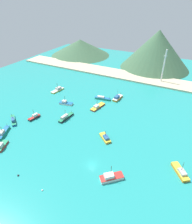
{
  "coord_description": "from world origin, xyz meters",
  "views": [
    {
      "loc": [
        25.79,
        -45.79,
        59.03
      ],
      "look_at": [
        -15.84,
        33.71,
        1.66
      ],
      "focal_mm": 30.16,
      "sensor_mm": 36.0,
      "label": 1
    }
  ],
  "objects_px": {
    "fishing_boat_3": "(117,98)",
    "fishing_boat_4": "(58,90)",
    "fishing_boat_2": "(2,146)",
    "fishing_boat_14": "(3,133)",
    "fishing_boat_12": "(180,172)",
    "buoy_0": "(18,175)",
    "fishing_boat_5": "(97,107)",
    "buoy_1": "(42,190)",
    "fishing_boat_7": "(105,138)",
    "fishing_boat_11": "(34,117)",
    "radio_tower": "(164,66)",
    "fishing_boat_8": "(66,117)",
    "fishing_boat_1": "(66,103)",
    "fishing_boat_13": "(111,177)",
    "fishing_boat_6": "(102,98)",
    "fishing_boat_10": "(13,120)"
  },
  "relations": [
    {
      "from": "fishing_boat_4",
      "to": "buoy_0",
      "type": "relative_size",
      "value": 13.96
    },
    {
      "from": "fishing_boat_13",
      "to": "radio_tower",
      "type": "height_order",
      "value": "radio_tower"
    },
    {
      "from": "fishing_boat_7",
      "to": "buoy_1",
      "type": "relative_size",
      "value": 12.5
    },
    {
      "from": "buoy_0",
      "to": "radio_tower",
      "type": "height_order",
      "value": "radio_tower"
    },
    {
      "from": "fishing_boat_14",
      "to": "buoy_1",
      "type": "relative_size",
      "value": 16.93
    },
    {
      "from": "fishing_boat_2",
      "to": "fishing_boat_14",
      "type": "xyz_separation_m",
      "value": [
        -7.03,
        6.72,
        0.01
      ]
    },
    {
      "from": "fishing_boat_5",
      "to": "fishing_boat_12",
      "type": "xyz_separation_m",
      "value": [
        50.57,
        -28.56,
        0.12
      ]
    },
    {
      "from": "fishing_boat_7",
      "to": "fishing_boat_11",
      "type": "distance_m",
      "value": 42.22
    },
    {
      "from": "fishing_boat_12",
      "to": "buoy_0",
      "type": "bearing_deg",
      "value": -151.23
    },
    {
      "from": "fishing_boat_4",
      "to": "buoy_1",
      "type": "distance_m",
      "value": 79.84
    },
    {
      "from": "fishing_boat_10",
      "to": "fishing_boat_13",
      "type": "xyz_separation_m",
      "value": [
        61.58,
        -9.49,
        0.15
      ]
    },
    {
      "from": "fishing_boat_1",
      "to": "fishing_boat_10",
      "type": "bearing_deg",
      "value": -116.15
    },
    {
      "from": "fishing_boat_3",
      "to": "fishing_boat_8",
      "type": "distance_m",
      "value": 38.02
    },
    {
      "from": "fishing_boat_1",
      "to": "fishing_boat_3",
      "type": "relative_size",
      "value": 0.94
    },
    {
      "from": "fishing_boat_5",
      "to": "fishing_boat_1",
      "type": "bearing_deg",
      "value": -164.71
    },
    {
      "from": "fishing_boat_11",
      "to": "fishing_boat_12",
      "type": "distance_m",
      "value": 76.25
    },
    {
      "from": "fishing_boat_6",
      "to": "buoy_1",
      "type": "distance_m",
      "value": 70.71
    },
    {
      "from": "fishing_boat_7",
      "to": "fishing_boat_14",
      "type": "xyz_separation_m",
      "value": [
        -45.81,
        -19.98,
        0.11
      ]
    },
    {
      "from": "fishing_boat_10",
      "to": "fishing_boat_13",
      "type": "bearing_deg",
      "value": -8.76
    },
    {
      "from": "fishing_boat_7",
      "to": "fishing_boat_8",
      "type": "relative_size",
      "value": 0.71
    },
    {
      "from": "fishing_boat_10",
      "to": "fishing_boat_3",
      "type": "bearing_deg",
      "value": 50.95
    },
    {
      "from": "fishing_boat_1",
      "to": "fishing_boat_7",
      "type": "distance_m",
      "value": 40.52
    },
    {
      "from": "fishing_boat_3",
      "to": "fishing_boat_4",
      "type": "relative_size",
      "value": 0.88
    },
    {
      "from": "fishing_boat_11",
      "to": "radio_tower",
      "type": "relative_size",
      "value": 0.3
    },
    {
      "from": "fishing_boat_2",
      "to": "fishing_boat_3",
      "type": "relative_size",
      "value": 0.81
    },
    {
      "from": "fishing_boat_5",
      "to": "radio_tower",
      "type": "relative_size",
      "value": 0.47
    },
    {
      "from": "fishing_boat_8",
      "to": "fishing_boat_10",
      "type": "height_order",
      "value": "fishing_boat_8"
    },
    {
      "from": "fishing_boat_14",
      "to": "radio_tower",
      "type": "xyz_separation_m",
      "value": [
        55.28,
        100.3,
        11.74
      ]
    },
    {
      "from": "fishing_boat_3",
      "to": "fishing_boat_7",
      "type": "distance_m",
      "value": 40.68
    },
    {
      "from": "fishing_boat_3",
      "to": "fishing_boat_12",
      "type": "height_order",
      "value": "fishing_boat_3"
    },
    {
      "from": "fishing_boat_5",
      "to": "buoy_1",
      "type": "distance_m",
      "value": 59.66
    },
    {
      "from": "fishing_boat_1",
      "to": "radio_tower",
      "type": "height_order",
      "value": "radio_tower"
    },
    {
      "from": "fishing_boat_7",
      "to": "buoy_0",
      "type": "bearing_deg",
      "value": -120.51
    },
    {
      "from": "fishing_boat_3",
      "to": "fishing_boat_4",
      "type": "distance_m",
      "value": 42.86
    },
    {
      "from": "fishing_boat_12",
      "to": "fishing_boat_5",
      "type": "bearing_deg",
      "value": 150.55
    },
    {
      "from": "fishing_boat_5",
      "to": "fishing_boat_7",
      "type": "distance_m",
      "value": 29.02
    },
    {
      "from": "fishing_boat_6",
      "to": "fishing_boat_13",
      "type": "xyz_separation_m",
      "value": [
        30.09,
        -54.26,
        0.22
      ]
    },
    {
      "from": "buoy_0",
      "to": "fishing_boat_7",
      "type": "bearing_deg",
      "value": 59.49
    },
    {
      "from": "fishing_boat_7",
      "to": "fishing_boat_14",
      "type": "relative_size",
      "value": 0.74
    },
    {
      "from": "fishing_boat_5",
      "to": "fishing_boat_10",
      "type": "bearing_deg",
      "value": -134.7
    },
    {
      "from": "fishing_boat_1",
      "to": "fishing_boat_12",
      "type": "relative_size",
      "value": 0.99
    },
    {
      "from": "fishing_boat_5",
      "to": "buoy_0",
      "type": "height_order",
      "value": "fishing_boat_5"
    },
    {
      "from": "fishing_boat_6",
      "to": "fishing_boat_11",
      "type": "xyz_separation_m",
      "value": [
        -23.59,
        -37.08,
        0.11
      ]
    },
    {
      "from": "fishing_boat_5",
      "to": "buoy_0",
      "type": "distance_m",
      "value": 58.57
    },
    {
      "from": "fishing_boat_4",
      "to": "fishing_boat_13",
      "type": "xyz_separation_m",
      "value": [
        63.54,
        -50.93,
        0.18
      ]
    },
    {
      "from": "radio_tower",
      "to": "buoy_1",
      "type": "bearing_deg",
      "value": -98.58
    },
    {
      "from": "fishing_boat_11",
      "to": "radio_tower",
      "type": "bearing_deg",
      "value": 58.02
    },
    {
      "from": "fishing_boat_13",
      "to": "fishing_boat_6",
      "type": "bearing_deg",
      "value": 119.01
    },
    {
      "from": "fishing_boat_2",
      "to": "fishing_boat_11",
      "type": "xyz_separation_m",
      "value": [
        -3.37,
        24.36,
        -0.01
      ]
    },
    {
      "from": "fishing_boat_11",
      "to": "fishing_boat_14",
      "type": "height_order",
      "value": "fishing_boat_11"
    }
  ]
}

